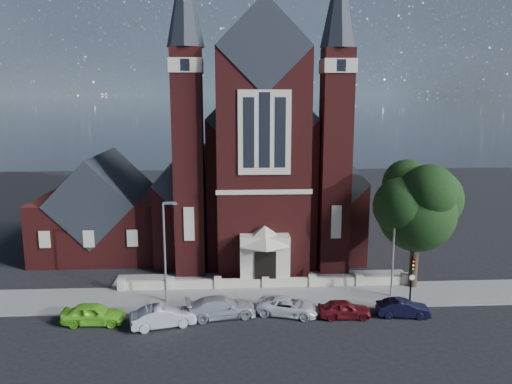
% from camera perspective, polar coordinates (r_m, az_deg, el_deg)
% --- Properties ---
extents(ground, '(120.00, 120.00, 0.00)m').
position_cam_1_polar(ground, '(50.95, 0.36, -7.36)').
color(ground, black).
rests_on(ground, ground).
extents(pavement_strip, '(60.00, 5.00, 0.12)m').
position_cam_1_polar(pavement_strip, '(41.14, 1.27, -11.95)').
color(pavement_strip, slate).
rests_on(pavement_strip, ground).
extents(forecourt_paving, '(26.00, 3.00, 0.14)m').
position_cam_1_polar(forecourt_paving, '(44.84, 0.87, -9.97)').
color(forecourt_paving, slate).
rests_on(forecourt_paving, ground).
extents(forecourt_wall, '(24.00, 0.40, 0.90)m').
position_cam_1_polar(forecourt_wall, '(42.99, 1.06, -10.92)').
color(forecourt_wall, beige).
rests_on(forecourt_wall, ground).
extents(church, '(20.01, 34.90, 29.20)m').
position_cam_1_polar(church, '(56.84, -0.12, 3.05)').
color(church, '#4E1614').
rests_on(church, ground).
extents(parish_hall, '(12.00, 12.20, 10.24)m').
position_cam_1_polar(parish_hall, '(54.25, -16.97, -2.31)').
color(parish_hall, '#4E1614').
rests_on(parish_hall, ground).
extents(street_tree, '(6.40, 6.60, 10.70)m').
position_cam_1_polar(street_tree, '(42.94, 18.20, -1.77)').
color(street_tree, black).
rests_on(street_tree, ground).
extents(street_lamp_left, '(1.16, 0.22, 8.09)m').
position_cam_1_polar(street_lamp_left, '(39.30, -10.28, -6.11)').
color(street_lamp_left, gray).
rests_on(street_lamp_left, ground).
extents(street_lamp_right, '(1.16, 0.22, 8.09)m').
position_cam_1_polar(street_lamp_right, '(41.12, 15.59, -5.58)').
color(street_lamp_right, gray).
rests_on(street_lamp_right, ground).
extents(traffic_signal, '(0.28, 0.42, 4.00)m').
position_cam_1_polar(traffic_signal, '(40.63, 17.38, -8.87)').
color(traffic_signal, black).
rests_on(traffic_signal, ground).
extents(car_lime_van, '(4.47, 1.92, 1.50)m').
position_cam_1_polar(car_lime_van, '(38.32, -18.08, -13.09)').
color(car_lime_van, '#77DA2B').
rests_on(car_lime_van, ground).
extents(car_silver_a, '(4.77, 2.69, 1.49)m').
position_cam_1_polar(car_silver_a, '(36.74, -10.60, -13.81)').
color(car_silver_a, '#A8AAB0').
rests_on(car_silver_a, ground).
extents(car_silver_b, '(5.45, 2.89, 1.50)m').
position_cam_1_polar(car_silver_b, '(37.64, -3.98, -13.00)').
color(car_silver_b, '#A0A4A8').
rests_on(car_silver_b, ground).
extents(car_white_suv, '(5.09, 3.40, 1.30)m').
position_cam_1_polar(car_white_suv, '(38.04, 3.74, -12.89)').
color(car_white_suv, white).
rests_on(car_white_suv, ground).
extents(car_dark_red, '(3.90, 1.64, 1.32)m').
position_cam_1_polar(car_dark_red, '(38.04, 10.04, -13.03)').
color(car_dark_red, '#5B0F14').
rests_on(car_dark_red, ground).
extents(car_navy, '(3.98, 1.78, 1.27)m').
position_cam_1_polar(car_navy, '(39.20, 16.46, -12.62)').
color(car_navy, black).
rests_on(car_navy, ground).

